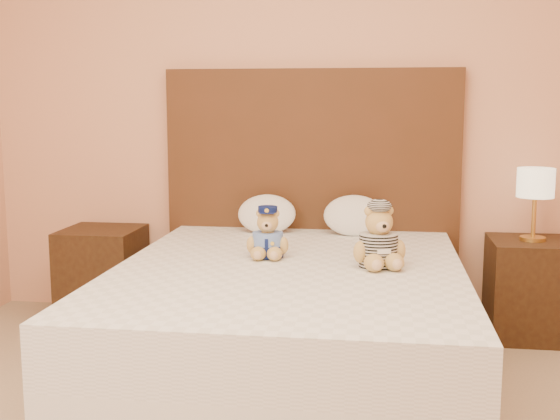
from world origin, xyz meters
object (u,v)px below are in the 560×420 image
at_px(teddy_prisoner, 379,236).
at_px(pillow_right, 354,213).
at_px(lamp, 536,187).
at_px(bed, 289,323).
at_px(nightstand_left, 103,273).
at_px(nightstand_right, 530,289).
at_px(pillow_left, 267,212).
at_px(teddy_police, 268,232).

distance_m(teddy_prisoner, pillow_right, 0.81).
xyz_separation_m(lamp, pillow_right, (-0.98, 0.03, -0.18)).
bearing_deg(bed, lamp, 32.62).
height_order(bed, teddy_prisoner, teddy_prisoner).
relative_size(nightstand_left, pillow_right, 1.57).
xyz_separation_m(bed, nightstand_left, (-1.25, 0.80, -0.00)).
relative_size(nightstand_right, pillow_left, 1.62).
height_order(bed, lamp, lamp).
xyz_separation_m(bed, nightstand_right, (1.25, 0.80, -0.00)).
relative_size(lamp, pillow_right, 1.14).
xyz_separation_m(nightstand_left, pillow_right, (1.52, 0.03, 0.40)).
bearing_deg(pillow_right, nightstand_left, -178.87).
bearing_deg(nightstand_left, lamp, 0.00).
bearing_deg(bed, pillow_left, 106.24).
height_order(bed, teddy_police, teddy_police).
distance_m(bed, nightstand_left, 1.48).
relative_size(bed, lamp, 5.00).
bearing_deg(lamp, nightstand_left, 180.00).
bearing_deg(teddy_police, nightstand_left, 146.61).
bearing_deg(nightstand_left, teddy_prisoner, -24.73).
relative_size(teddy_police, pillow_right, 0.72).
distance_m(teddy_prisoner, pillow_left, 1.03).
distance_m(teddy_police, pillow_left, 0.68).
bearing_deg(lamp, bed, -147.38).
distance_m(bed, teddy_prisoner, 0.59).
bearing_deg(teddy_prisoner, bed, 166.82).
height_order(teddy_prisoner, pillow_right, teddy_prisoner).
xyz_separation_m(teddy_police, pillow_left, (-0.11, 0.67, -0.01)).
bearing_deg(teddy_prisoner, nightstand_left, 137.09).
relative_size(lamp, teddy_police, 1.60).
height_order(nightstand_left, nightstand_right, same).
bearing_deg(nightstand_left, pillow_right, 1.13).
bearing_deg(nightstand_right, lamp, 180.00).
bearing_deg(pillow_right, bed, -107.76).
xyz_separation_m(bed, teddy_police, (-0.13, 0.16, 0.40)).
xyz_separation_m(nightstand_left, teddy_police, (1.12, -0.64, 0.40)).
distance_m(bed, lamp, 1.59).
distance_m(nightstand_left, lamp, 2.56).
relative_size(bed, nightstand_left, 3.64).
bearing_deg(teddy_prisoner, pillow_right, 82.05).
bearing_deg(teddy_police, pillow_left, 95.91).
bearing_deg(pillow_left, bed, -73.76).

